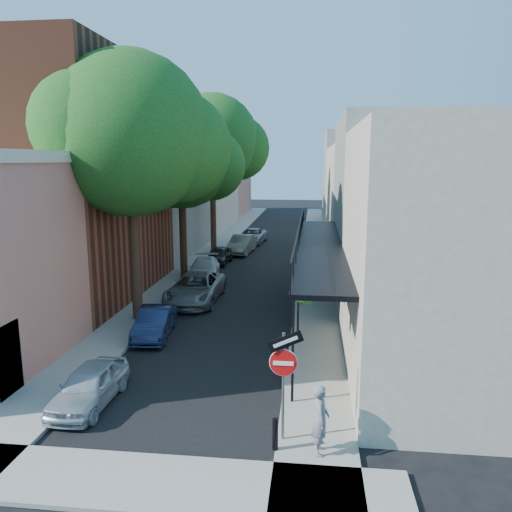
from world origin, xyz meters
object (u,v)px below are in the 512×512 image
(parked_car_e, at_px, (219,256))
(parked_car_g, at_px, (251,236))
(parked_car_a, at_px, (89,386))
(parked_car_c, at_px, (196,288))
(parked_car_f, at_px, (242,244))
(parked_car_d, at_px, (204,269))
(pedestrian, at_px, (321,419))
(oak_far, at_px, (219,143))
(sign_post, at_px, (284,367))
(oak_mid, at_px, (188,159))
(oak_near, at_px, (142,138))
(parked_car_b, at_px, (154,323))
(bollard, at_px, (275,434))

(parked_car_e, bearing_deg, parked_car_g, 85.62)
(parked_car_a, distance_m, parked_car_e, 20.03)
(parked_car_c, bearing_deg, parked_car_f, 88.75)
(parked_car_d, relative_size, pedestrian, 2.48)
(parked_car_a, bearing_deg, oak_far, 93.01)
(sign_post, height_order, parked_car_g, sign_post)
(sign_post, xyz_separation_m, pedestrian, (0.91, -0.47, -1.06))
(oak_mid, distance_m, parked_car_g, 14.81)
(parked_car_c, height_order, pedestrian, pedestrian)
(parked_car_f, xyz_separation_m, parked_car_g, (0.15, 4.84, -0.07))
(parked_car_d, relative_size, parked_car_g, 0.94)
(parked_car_d, relative_size, parked_car_e, 1.20)
(parked_car_a, xyz_separation_m, parked_car_d, (-0.07, 15.76, 0.04))
(parked_car_a, xyz_separation_m, parked_car_e, (-0.01, 20.03, 0.02))
(sign_post, xyz_separation_m, parked_car_f, (-4.71, 25.61, -1.34))
(oak_near, distance_m, parked_car_e, 14.19)
(parked_car_b, bearing_deg, parked_car_g, 81.26)
(parked_car_a, relative_size, parked_car_e, 0.96)
(pedestrian, bearing_deg, oak_mid, 22.59)
(bollard, relative_size, oak_far, 0.07)
(oak_far, height_order, pedestrian, oak_far)
(bollard, relative_size, oak_mid, 0.08)
(oak_far, height_order, parked_car_e, oak_far)
(parked_car_b, xyz_separation_m, pedestrian, (6.50, -7.61, 0.39))
(oak_mid, height_order, parked_car_a, oak_mid)
(parked_car_c, bearing_deg, oak_mid, 106.68)
(bollard, distance_m, parked_car_f, 26.47)
(parked_car_e, bearing_deg, sign_post, -72.25)
(sign_post, bearing_deg, oak_mid, 110.86)
(sign_post, xyz_separation_m, bollard, (-0.16, -0.47, -1.52))
(parked_car_a, distance_m, parked_car_d, 15.76)
(parked_car_c, relative_size, parked_car_e, 1.44)
(oak_near, xyz_separation_m, parked_car_a, (0.84, -7.87, -7.30))
(parked_car_c, bearing_deg, oak_far, 96.17)
(sign_post, height_order, parked_car_b, sign_post)
(parked_car_f, height_order, pedestrian, pedestrian)
(sign_post, relative_size, oak_mid, 0.29)
(oak_near, xyz_separation_m, parked_car_f, (1.82, 16.32, -7.18))
(parked_car_d, height_order, parked_car_g, parked_car_g)
(bollard, bearing_deg, pedestrian, 0.00)
(oak_near, relative_size, parked_car_d, 2.70)
(oak_far, bearing_deg, parked_car_d, -85.27)
(oak_far, height_order, parked_car_c, oak_far)
(sign_post, distance_m, parked_car_g, 30.82)
(oak_near, xyz_separation_m, parked_car_e, (0.82, 12.15, -7.28))
(parked_car_a, height_order, parked_car_b, parked_car_b)
(oak_mid, height_order, parked_car_c, oak_mid)
(oak_near, height_order, parked_car_f, oak_near)
(bollard, relative_size, parked_car_a, 0.24)
(parked_car_a, height_order, parked_car_f, parked_car_f)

